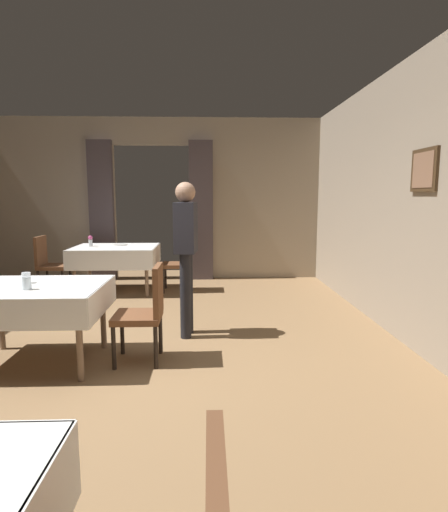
% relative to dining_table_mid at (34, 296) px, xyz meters
% --- Properties ---
extents(ground, '(10.08, 10.08, 0.00)m').
position_rel_dining_table_mid_xyz_m(ground, '(0.56, -0.03, -0.66)').
color(ground, olive).
extents(wall_right, '(0.16, 8.40, 3.00)m').
position_rel_dining_table_mid_xyz_m(wall_right, '(3.76, -0.04, 0.84)').
color(wall_right, gray).
rests_on(wall_right, ground).
extents(wall_back, '(6.40, 0.27, 3.00)m').
position_rel_dining_table_mid_xyz_m(wall_back, '(0.56, 4.15, 0.86)').
color(wall_back, gray).
rests_on(wall_back, ground).
extents(dining_table_mid, '(1.27, 1.03, 0.75)m').
position_rel_dining_table_mid_xyz_m(dining_table_mid, '(0.00, 0.00, 0.00)').
color(dining_table_mid, '#7A604C').
rests_on(dining_table_mid, ground).
extents(dining_table_far, '(1.35, 1.04, 0.75)m').
position_rel_dining_table_mid_xyz_m(dining_table_far, '(0.09, 3.02, -0.00)').
color(dining_table_far, '#7A604C').
rests_on(dining_table_far, ground).
extents(chair_mid_right, '(0.44, 0.44, 0.93)m').
position_rel_dining_table_mid_xyz_m(chair_mid_right, '(1.02, 0.02, -0.14)').
color(chair_mid_right, black).
rests_on(chair_mid_right, ground).
extents(chair_far_right, '(0.44, 0.44, 0.93)m').
position_rel_dining_table_mid_xyz_m(chair_far_right, '(1.15, 3.03, -0.14)').
color(chair_far_right, black).
rests_on(chair_far_right, ground).
extents(chair_far_left, '(0.44, 0.44, 0.93)m').
position_rel_dining_table_mid_xyz_m(chair_far_left, '(-0.97, 2.94, -0.14)').
color(chair_far_left, black).
rests_on(chair_far_left, ground).
extents(glass_mid_a, '(0.08, 0.08, 0.12)m').
position_rel_dining_table_mid_xyz_m(glass_mid_a, '(0.01, -0.16, 0.15)').
color(glass_mid_a, silver).
rests_on(glass_mid_a, dining_table_mid).
extents(glass_mid_b, '(0.08, 0.08, 0.10)m').
position_rel_dining_table_mid_xyz_m(glass_mid_b, '(-0.11, 0.12, 0.14)').
color(glass_mid_b, silver).
rests_on(glass_mid_b, dining_table_mid).
extents(flower_vase_far, '(0.07, 0.07, 0.18)m').
position_rel_dining_table_mid_xyz_m(flower_vase_far, '(-0.32, 3.06, 0.19)').
color(flower_vase_far, silver).
rests_on(flower_vase_far, dining_table_far).
extents(plate_far_b, '(0.24, 0.24, 0.01)m').
position_rel_dining_table_mid_xyz_m(plate_far_b, '(0.12, 3.24, 0.10)').
color(plate_far_b, white).
rests_on(plate_far_b, dining_table_far).
extents(person_waiter_by_doorway, '(0.25, 0.38, 1.72)m').
position_rel_dining_table_mid_xyz_m(person_waiter_by_doorway, '(1.37, 0.77, 0.37)').
color(person_waiter_by_doorway, black).
rests_on(person_waiter_by_doorway, ground).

